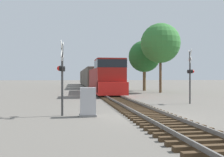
% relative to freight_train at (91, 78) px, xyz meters
% --- Properties ---
extents(ground_plane, '(400.00, 400.00, 0.00)m').
position_rel_freight_train_xyz_m(ground_plane, '(0.00, -43.18, -2.02)').
color(ground_plane, '#666059').
extents(rail_track_bed, '(2.60, 160.00, 0.31)m').
position_rel_freight_train_xyz_m(rail_track_bed, '(0.00, -43.18, -1.88)').
color(rail_track_bed, '#42301E').
rests_on(rail_track_bed, ground).
extents(freight_train, '(3.12, 61.07, 4.16)m').
position_rel_freight_train_xyz_m(freight_train, '(0.00, 0.00, 0.00)').
color(freight_train, maroon).
rests_on(freight_train, ground).
extents(crossing_signal_near, '(0.42, 1.01, 4.13)m').
position_rel_freight_train_xyz_m(crossing_signal_near, '(-4.67, -41.87, 0.39)').
color(crossing_signal_near, '#333333').
rests_on(crossing_signal_near, ground).
extents(crossing_signal_far, '(0.44, 1.01, 4.38)m').
position_rel_freight_train_xyz_m(crossing_signal_far, '(5.32, -36.63, 0.48)').
color(crossing_signal_far, '#333333').
rests_on(crossing_signal_far, ground).
extents(relay_cabinet, '(0.91, 0.66, 1.57)m').
position_rel_freight_train_xyz_m(relay_cabinet, '(-3.27, -42.36, -1.25)').
color(relay_cabinet, slate).
rests_on(relay_cabinet, ground).
extents(tree_far_right, '(5.53, 5.53, 9.67)m').
position_rel_freight_train_xyz_m(tree_far_right, '(8.08, -21.51, 4.87)').
color(tree_far_right, brown).
rests_on(tree_far_right, ground).
extents(tree_mid_background, '(5.08, 5.08, 8.07)m').
position_rel_freight_train_xyz_m(tree_mid_background, '(7.40, -15.74, 3.49)').
color(tree_mid_background, brown).
rests_on(tree_mid_background, ground).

